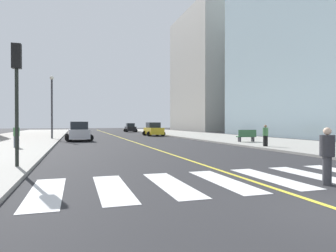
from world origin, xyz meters
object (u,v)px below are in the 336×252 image
pedestrian_waiting_east (265,134)px  car_yellow_second (153,130)px  park_bench (247,136)px  traffic_light_far_corner (17,80)px  pedestrian_crossing (327,153)px  car_black_third (130,128)px  car_silver_nearest (79,132)px  street_lamp (52,101)px  pedestrian_walking_west (16,135)px

pedestrian_waiting_east → car_yellow_second: bearing=111.3°
park_bench → pedestrian_waiting_east: 5.32m
traffic_light_far_corner → pedestrian_crossing: traffic_light_far_corner is taller
car_yellow_second → pedestrian_crossing: 35.60m
car_yellow_second → car_black_third: size_ratio=1.06×
car_yellow_second → pedestrian_waiting_east: bearing=95.8°
car_black_third → pedestrian_crossing: bearing=87.5°
car_silver_nearest → pedestrian_crossing: bearing=-76.7°
car_yellow_second → street_lamp: size_ratio=0.63×
car_black_third → pedestrian_walking_west: size_ratio=2.54×
traffic_light_far_corner → park_bench: traffic_light_far_corner is taller
car_black_third → pedestrian_crossing: (-3.61, -55.46, 0.11)m
car_black_third → pedestrian_crossing: 55.58m
pedestrian_crossing → car_silver_nearest: bearing=-99.1°
pedestrian_waiting_east → pedestrian_walking_west: bearing=-178.5°
pedestrian_crossing → street_lamp: street_lamp is taller
pedestrian_walking_west → street_lamp: street_lamp is taller
car_black_third → pedestrian_crossing: size_ratio=2.37×
car_silver_nearest → car_black_third: bearing=68.0°
car_black_third → pedestrian_crossing: car_black_third is taller
pedestrian_walking_west → street_lamp: size_ratio=0.23×
car_black_third → traffic_light_far_corner: 51.27m
traffic_light_far_corner → car_silver_nearest: bearing=82.6°
street_lamp → pedestrian_crossing: bearing=-70.9°
car_silver_nearest → traffic_light_far_corner: (-2.56, -19.82, 2.67)m
car_yellow_second → traffic_light_far_corner: traffic_light_far_corner is taller
pedestrian_walking_west → street_lamp: 13.20m
car_black_third → park_bench: size_ratio=2.28×
pedestrian_crossing → street_lamp: 30.73m
car_yellow_second → park_bench: car_yellow_second is taller
park_bench → pedestrian_crossing: size_ratio=1.04×
pedestrian_waiting_east → pedestrian_walking_west: pedestrian_walking_west is taller
car_yellow_second → pedestrian_crossing: size_ratio=2.52×
traffic_light_far_corner → pedestrian_crossing: 11.70m
pedestrian_crossing → traffic_light_far_corner: bearing=-56.4°
car_black_third → park_bench: 38.60m
street_lamp → car_black_third: bearing=62.9°
car_black_third → pedestrian_waiting_east: bearing=94.7°
park_bench → pedestrian_crossing: bearing=159.8°
car_black_third → street_lamp: 30.08m
car_silver_nearest → street_lamp: bearing=131.6°
park_bench → street_lamp: street_lamp is taller
pedestrian_crossing → street_lamp: bearing=-95.4°
traffic_light_far_corner → pedestrian_walking_west: (-1.78, 10.14, -2.56)m
car_black_third → car_yellow_second: bearing=91.0°
traffic_light_far_corner → pedestrian_waiting_east: size_ratio=3.06×
car_yellow_second → street_lamp: 15.43m
pedestrian_waiting_east → pedestrian_walking_west: (-17.72, 4.15, 0.02)m
traffic_light_far_corner → pedestrian_walking_west: size_ratio=3.00×
car_yellow_second → traffic_light_far_corner: size_ratio=0.90×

